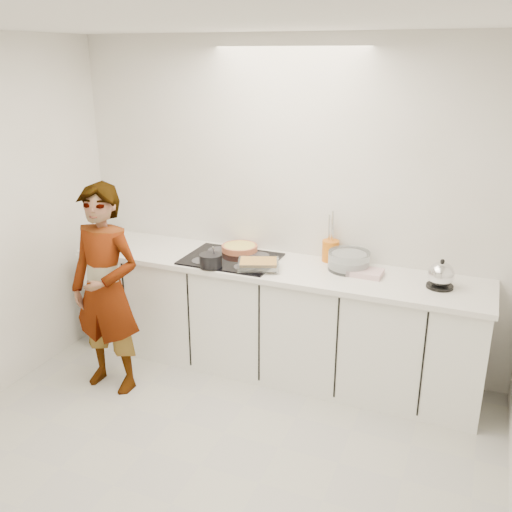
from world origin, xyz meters
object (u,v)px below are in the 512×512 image
at_px(baking_dish, 258,264).
at_px(utensil_crock, 330,251).
at_px(cook, 106,290).
at_px(hob, 231,259).
at_px(kettle, 441,276).
at_px(mixing_bowl, 349,261).
at_px(saucepan, 211,260).
at_px(tart_dish, 240,248).

bearing_deg(baking_dish, utensil_crock, 41.60).
height_order(utensil_crock, cook, cook).
relative_size(hob, baking_dish, 1.98).
xyz_separation_m(kettle, utensil_crock, (-0.85, 0.24, -0.01)).
height_order(baking_dish, utensil_crock, utensil_crock).
xyz_separation_m(hob, mixing_bowl, (0.91, 0.13, 0.06)).
height_order(saucepan, baking_dish, saucepan).
bearing_deg(kettle, cook, -162.82).
bearing_deg(saucepan, tart_dish, 82.47).
bearing_deg(hob, baking_dish, -23.50).
bearing_deg(tart_dish, hob, -87.37).
relative_size(mixing_bowl, kettle, 1.49).
distance_m(baking_dish, kettle, 1.31).
bearing_deg(mixing_bowl, baking_dish, -157.76).
distance_m(baking_dish, cook, 1.15).
bearing_deg(tart_dish, kettle, -5.49).
distance_m(tart_dish, saucepan, 0.42).
distance_m(mixing_bowl, utensil_crock, 0.23).
xyz_separation_m(mixing_bowl, cook, (-1.62, -0.81, -0.18)).
xyz_separation_m(hob, utensil_crock, (0.73, 0.27, 0.08)).
bearing_deg(hob, tart_dish, 92.63).
height_order(tart_dish, saucepan, saucepan).
height_order(hob, kettle, kettle).
bearing_deg(saucepan, utensil_crock, 32.20).
distance_m(hob, utensil_crock, 0.78).
bearing_deg(mixing_bowl, tart_dish, 176.72).
height_order(mixing_bowl, cook, cook).
xyz_separation_m(hob, kettle, (1.58, 0.03, 0.08)).
distance_m(hob, kettle, 1.59).
xyz_separation_m(hob, tart_dish, (-0.01, 0.19, 0.03)).
bearing_deg(cook, utensil_crock, 35.02).
bearing_deg(tart_dish, utensil_crock, 6.72).
bearing_deg(mixing_bowl, utensil_crock, 142.38).
bearing_deg(cook, baking_dish, 30.71).
relative_size(tart_dish, cook, 0.19).
distance_m(saucepan, kettle, 1.67).
bearing_deg(utensil_crock, hob, -159.48).
xyz_separation_m(hob, saucepan, (-0.06, -0.23, 0.06)).
relative_size(saucepan, cook, 0.12).
xyz_separation_m(hob, cook, (-0.71, -0.68, -0.12)).
distance_m(tart_dish, mixing_bowl, 0.92).
height_order(kettle, utensil_crock, kettle).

